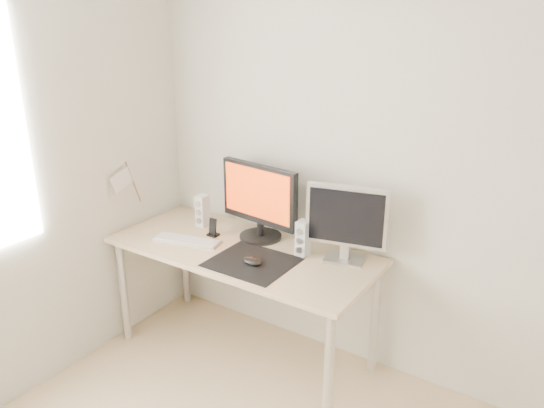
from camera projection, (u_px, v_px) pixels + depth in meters
The scene contains 11 objects.
wall_back at pixel (427, 173), 2.75m from camera, with size 3.50×3.50×0.00m, color silver.
mousepad at pixel (252, 262), 2.94m from camera, with size 0.45×0.40×0.00m, color black.
mouse at pixel (252, 261), 2.89m from camera, with size 0.12×0.07×0.04m, color black.
desk at pixel (242, 260), 3.14m from camera, with size 1.60×0.70×0.73m.
main_monitor at pixel (259, 199), 3.16m from camera, with size 0.55×0.29×0.47m.
second_monitor at pixel (347, 220), 2.88m from camera, with size 0.45×0.20×0.43m.
speaker_left at pixel (202, 211), 3.40m from camera, with size 0.07×0.08×0.21m.
speaker_right at pixel (303, 238), 2.99m from camera, with size 0.07×0.08×0.21m.
keyboard at pixel (187, 240), 3.20m from camera, with size 0.44×0.21×0.02m.
phone_dock at pixel (213, 231), 3.27m from camera, with size 0.06×0.06×0.12m.
pennant at pixel (126, 180), 3.30m from camera, with size 0.01×0.23×0.29m.
Camera 1 is at (0.78, -0.89, 2.04)m, focal length 35.00 mm.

